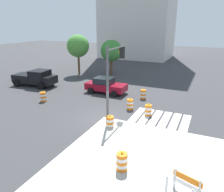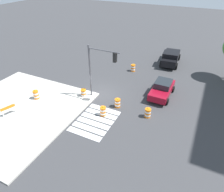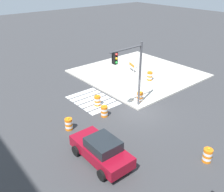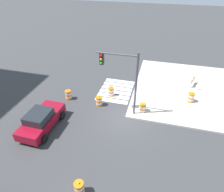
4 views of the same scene
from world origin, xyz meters
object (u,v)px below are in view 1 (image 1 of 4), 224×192
at_px(street_tree_streetside_near, 78,46).
at_px(traffic_barrel_crosswalk_end, 148,110).
at_px(traffic_barrel_near_corner, 110,122).
at_px(traffic_light_pole, 114,69).
at_px(sports_car, 106,85).
at_px(traffic_barrel_on_sidewalk, 122,162).
at_px(traffic_barrel_median_far, 43,97).
at_px(construction_barricade, 185,184).
at_px(traffic_barrel_median_near, 143,94).
at_px(pickup_truck, 36,78).
at_px(traffic_barrel_far_curb, 130,104).
at_px(street_tree_streetside_mid, 111,51).

bearing_deg(street_tree_streetside_near, traffic_barrel_crosswalk_end, -38.37).
bearing_deg(traffic_barrel_near_corner, traffic_barrel_crosswalk_end, 60.77).
bearing_deg(traffic_barrel_crosswalk_end, traffic_light_pole, -147.52).
relative_size(sports_car, traffic_barrel_on_sidewalk, 4.24).
bearing_deg(street_tree_streetside_near, traffic_barrel_near_corner, -50.57).
bearing_deg(sports_car, traffic_barrel_median_far, -130.76).
height_order(traffic_barrel_near_corner, street_tree_streetside_near, street_tree_streetside_near).
height_order(sports_car, construction_barricade, sports_car).
height_order(traffic_barrel_crosswalk_end, traffic_barrel_median_near, same).
relative_size(sports_car, construction_barricade, 3.04).
distance_m(sports_car, street_tree_streetside_near, 10.24).
xyz_separation_m(traffic_barrel_crosswalk_end, street_tree_streetside_near, (-13.14, 10.40, 3.55)).
distance_m(traffic_barrel_median_near, traffic_barrel_median_far, 9.61).
bearing_deg(construction_barricade, traffic_barrel_near_corner, 140.51).
bearing_deg(traffic_barrel_crosswalk_end, pickup_truck, 167.99).
xyz_separation_m(traffic_barrel_crosswalk_end, traffic_barrel_on_sidewalk, (0.72, -7.44, 0.15)).
bearing_deg(traffic_light_pole, sports_car, 121.57).
relative_size(traffic_barrel_crosswalk_end, traffic_barrel_median_near, 1.00).
height_order(traffic_barrel_median_near, traffic_barrel_far_curb, same).
bearing_deg(sports_car, traffic_barrel_far_curb, -40.30).
distance_m(traffic_barrel_near_corner, traffic_barrel_on_sidewalk, 4.86).
relative_size(pickup_truck, traffic_barrel_on_sidewalk, 5.18).
bearing_deg(traffic_barrel_median_far, traffic_barrel_near_corner, -16.97).
xyz_separation_m(traffic_barrel_on_sidewalk, street_tree_streetside_near, (-13.86, 17.84, 3.40)).
bearing_deg(traffic_barrel_near_corner, sports_car, 118.03).
height_order(traffic_barrel_on_sidewalk, construction_barricade, traffic_barrel_on_sidewalk).
xyz_separation_m(traffic_barrel_crosswalk_end, traffic_light_pole, (-2.37, -1.51, 3.46)).
height_order(sports_car, traffic_barrel_near_corner, sports_car).
bearing_deg(construction_barricade, pickup_truck, 148.72).
bearing_deg(traffic_barrel_median_near, sports_car, 176.86).
bearing_deg(sports_car, pickup_truck, -173.42).
distance_m(traffic_barrel_crosswalk_end, traffic_barrel_median_far, 10.02).
height_order(traffic_light_pole, street_tree_streetside_near, traffic_light_pole).
relative_size(traffic_barrel_near_corner, traffic_barrel_median_far, 1.00).
bearing_deg(sports_car, traffic_light_pole, -58.43).
bearing_deg(traffic_barrel_on_sidewalk, traffic_barrel_near_corner, 122.03).
xyz_separation_m(traffic_barrel_on_sidewalk, street_tree_streetside_mid, (-9.72, 19.94, 2.74)).
relative_size(traffic_barrel_on_sidewalk, traffic_light_pole, 0.19).
xyz_separation_m(pickup_truck, traffic_barrel_median_far, (4.37, -3.89, -0.52)).
relative_size(traffic_barrel_near_corner, traffic_barrel_on_sidewalk, 1.00).
xyz_separation_m(construction_barricade, street_tree_streetside_near, (-16.92, 18.36, 3.29)).
height_order(traffic_barrel_near_corner, traffic_barrel_median_far, same).
xyz_separation_m(sports_car, street_tree_streetside_near, (-7.37, 6.36, 3.19)).
xyz_separation_m(traffic_barrel_far_curb, street_tree_streetside_mid, (-7.21, 11.84, 2.89)).
distance_m(sports_car, traffic_barrel_near_corner, 8.34).
xyz_separation_m(traffic_barrel_median_far, traffic_light_pole, (7.61, -0.67, 3.46)).
bearing_deg(traffic_barrel_median_far, street_tree_streetside_near, 105.70).
distance_m(traffic_barrel_crosswalk_end, traffic_light_pole, 4.45).
xyz_separation_m(traffic_barrel_crosswalk_end, construction_barricade, (3.78, -7.96, 0.27)).
bearing_deg(traffic_light_pole, traffic_barrel_crosswalk_end, 32.48).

